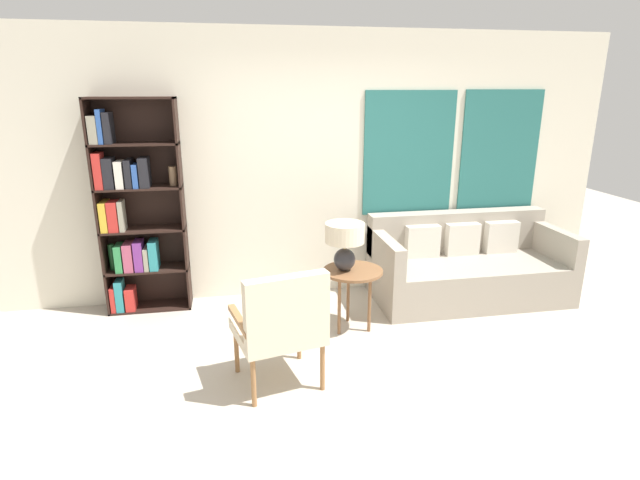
{
  "coord_description": "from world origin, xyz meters",
  "views": [
    {
      "loc": [
        -0.87,
        -3.03,
        2.13
      ],
      "look_at": [
        -0.13,
        0.93,
        0.9
      ],
      "focal_mm": 28.0,
      "sensor_mm": 36.0,
      "label": 1
    }
  ],
  "objects_px": {
    "armchair": "(282,321)",
    "table_lamp": "(345,240)",
    "couch": "(466,267)",
    "side_table": "(353,276)",
    "bookshelf": "(132,212)"
  },
  "relations": [
    {
      "from": "armchair",
      "to": "table_lamp",
      "type": "xyz_separation_m",
      "value": [
        0.65,
        0.84,
        0.32
      ]
    },
    {
      "from": "couch",
      "to": "side_table",
      "type": "height_order",
      "value": "couch"
    },
    {
      "from": "table_lamp",
      "to": "armchair",
      "type": "bearing_deg",
      "value": -127.79
    },
    {
      "from": "bookshelf",
      "to": "table_lamp",
      "type": "xyz_separation_m",
      "value": [
        1.89,
        -0.82,
        -0.14
      ]
    },
    {
      "from": "couch",
      "to": "bookshelf",
      "type": "bearing_deg",
      "value": 175.07
    },
    {
      "from": "side_table",
      "to": "table_lamp",
      "type": "xyz_separation_m",
      "value": [
        -0.08,
        0.0,
        0.34
      ]
    },
    {
      "from": "bookshelf",
      "to": "table_lamp",
      "type": "relative_size",
      "value": 4.75
    },
    {
      "from": "side_table",
      "to": "couch",
      "type": "bearing_deg",
      "value": 21.27
    },
    {
      "from": "armchair",
      "to": "table_lamp",
      "type": "bearing_deg",
      "value": 52.21
    },
    {
      "from": "bookshelf",
      "to": "side_table",
      "type": "distance_m",
      "value": 2.19
    },
    {
      "from": "couch",
      "to": "side_table",
      "type": "xyz_separation_m",
      "value": [
        -1.37,
        -0.54,
        0.2
      ]
    },
    {
      "from": "armchair",
      "to": "table_lamp",
      "type": "relative_size",
      "value": 2.14
    },
    {
      "from": "side_table",
      "to": "table_lamp",
      "type": "height_order",
      "value": "table_lamp"
    },
    {
      "from": "armchair",
      "to": "side_table",
      "type": "height_order",
      "value": "armchair"
    },
    {
      "from": "couch",
      "to": "side_table",
      "type": "relative_size",
      "value": 3.41
    }
  ]
}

